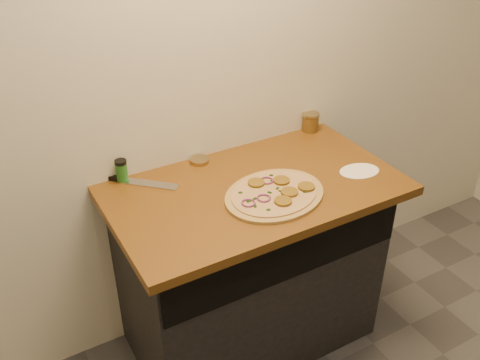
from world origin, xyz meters
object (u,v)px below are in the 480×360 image
salsa_jar (310,122)px  spice_shaker (122,171)px  chefs_knife (129,180)px  pizza (275,194)px

salsa_jar → spice_shaker: spice_shaker is taller
chefs_knife → salsa_jar: salsa_jar is taller
salsa_jar → spice_shaker: bearing=-180.0°
salsa_jar → chefs_knife: bearing=-178.8°
salsa_jar → spice_shaker: 0.95m
chefs_knife → salsa_jar: size_ratio=3.13×
chefs_knife → spice_shaker: size_ratio=2.92×
chefs_knife → salsa_jar: (0.93, 0.02, 0.04)m
pizza → spice_shaker: size_ratio=5.13×
pizza → chefs_knife: pizza is taller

